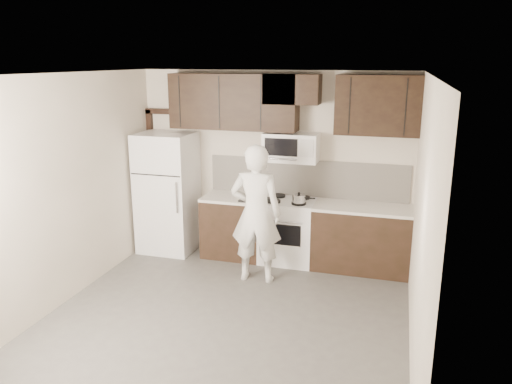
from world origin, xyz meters
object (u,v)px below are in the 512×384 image
at_px(stove, 288,230).
at_px(refrigerator, 168,193).
at_px(person, 256,214).
at_px(microwave, 291,147).

relative_size(stove, refrigerator, 0.52).
distance_m(stove, person, 0.91).
xyz_separation_m(stove, microwave, (-0.00, 0.12, 1.19)).
relative_size(microwave, person, 0.42).
bearing_deg(stove, microwave, 90.10).
bearing_deg(refrigerator, microwave, 5.15).
relative_size(microwave, refrigerator, 0.42).
bearing_deg(microwave, stove, -89.90).
height_order(microwave, person, microwave).
xyz_separation_m(microwave, refrigerator, (-1.85, -0.17, -0.75)).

